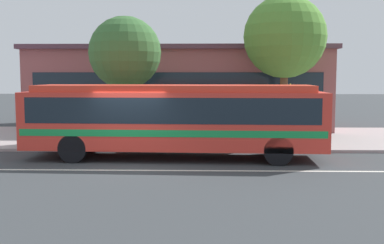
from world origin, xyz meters
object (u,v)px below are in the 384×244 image
object	(u,v)px
street_tree_near_stop	(125,53)
street_tree_mid_block	(285,37)
pedestrian_waiting_near_sign	(151,121)
bus_stop_sign	(290,107)
transit_bus	(175,116)

from	to	relation	value
street_tree_near_stop	street_tree_mid_block	size ratio (longest dim) A/B	0.84
pedestrian_waiting_near_sign	street_tree_mid_block	xyz separation A→B (m)	(5.97, 1.87, 3.68)
bus_stop_sign	street_tree_near_stop	xyz separation A→B (m)	(-6.89, 1.84, 2.24)
bus_stop_sign	street_tree_near_stop	size ratio (longest dim) A/B	0.47
pedestrian_waiting_near_sign	street_tree_mid_block	size ratio (longest dim) A/B	0.25
pedestrian_waiting_near_sign	transit_bus	bearing A→B (deg)	-67.56
transit_bus	street_tree_near_stop	distance (m)	4.98
transit_bus	street_tree_mid_block	bearing A→B (deg)	45.31
pedestrian_waiting_near_sign	bus_stop_sign	xyz separation A→B (m)	(5.72, -1.15, 0.69)
street_tree_mid_block	street_tree_near_stop	bearing A→B (deg)	-170.61
transit_bus	street_tree_near_stop	bearing A→B (deg)	123.39
transit_bus	bus_stop_sign	bearing A→B (deg)	21.63
transit_bus	bus_stop_sign	xyz separation A→B (m)	(4.51, 1.79, 0.21)
pedestrian_waiting_near_sign	street_tree_near_stop	distance (m)	3.23
bus_stop_sign	street_tree_near_stop	world-z (taller)	street_tree_near_stop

